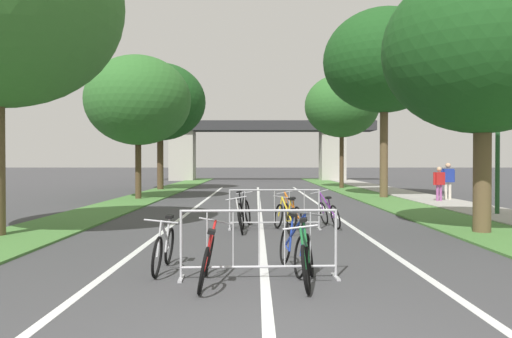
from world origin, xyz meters
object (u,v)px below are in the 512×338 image
Objects in this scene: bicycle_silver_2 at (164,249)px; bicycle_purple_8 at (329,214)px; bicycle_blue_0 at (293,247)px; pedestrian_with_backpack at (448,178)px; crowd_barrier_nearest at (259,244)px; bicycle_green_4 at (307,259)px; tree_right_oak_near at (384,61)px; bicycle_yellow_5 at (285,217)px; bicycle_orange_6 at (293,214)px; pedestrian_in_red_jacket at (439,181)px; lamppost_with_sign at (498,108)px; bicycle_red_7 at (207,260)px; bicycle_black_3 at (244,213)px; tree_right_pine_far at (483,50)px; bicycle_white_1 at (239,218)px; tree_right_pine_near at (341,106)px; tree_left_oak_mid at (138,100)px; crowd_barrier_second at (274,209)px; tree_left_maple_mid at (160,102)px.

bicycle_purple_8 is (3.46, 5.34, 0.01)m from bicycle_silver_2.
bicycle_blue_0 is 0.97× the size of pedestrian_with_backpack.
pedestrian_with_backpack is at bearing 59.79° from crowd_barrier_nearest.
bicycle_green_4 is at bearing -111.28° from bicycle_purple_8.
tree_right_oak_near is 14.23m from bicycle_yellow_5.
pedestrian_with_backpack is (7.63, 8.92, 0.69)m from bicycle_orange_6.
bicycle_purple_8 is at bearing 37.62° from pedestrian_in_red_jacket.
lamppost_with_sign reaches higher than bicycle_silver_2.
bicycle_yellow_5 is 1.00× the size of pedestrian_with_backpack.
bicycle_red_7 is (-6.93, -16.98, -6.30)m from tree_right_oak_near.
bicycle_black_3 is 1.04× the size of bicycle_green_4.
tree_right_pine_far is 3.82× the size of pedestrian_with_backpack.
bicycle_white_1 is at bearing -135.20° from pedestrian_with_backpack.
bicycle_silver_2 is at bearing -106.17° from tree_right_pine_near.
pedestrian_in_red_jacket is (7.21, 14.33, 0.58)m from bicycle_green_4.
bicycle_blue_0 is at bearing -72.30° from bicycle_green_4.
tree_left_oak_mid is 12.56m from crowd_barrier_second.
bicycle_white_1 is at bearing 168.37° from bicycle_yellow_5.
lamppost_with_sign is at bearing -138.55° from bicycle_silver_2.
bicycle_white_1 is 0.91m from bicycle_black_3.
pedestrian_in_red_jacket is 1.03m from pedestrian_with_backpack.
crowd_barrier_second is (-5.74, -11.13, -6.13)m from tree_right_oak_near.
crowd_barrier_nearest is at bearing 34.57° from bicycle_blue_0.
bicycle_silver_2 is (4.52, -23.05, -5.16)m from tree_left_maple_mid.
bicycle_black_3 reaches higher than bicycle_orange_6.
lamppost_with_sign reaches higher than pedestrian_with_backpack.
bicycle_purple_8 is (1.37, 5.35, -0.01)m from bicycle_blue_0.
tree_right_pine_far is 2.72× the size of crowd_barrier_nearest.
tree_right_oak_near is 5.47× the size of bicycle_blue_0.
tree_right_pine_far reaches higher than pedestrian_with_backpack.
tree_right_pine_near is 21.04m from crowd_barrier_second.
bicycle_black_3 is 1.03× the size of pedestrian_with_backpack.
crowd_barrier_nearest is 6.20m from bicycle_purple_8.
tree_right_pine_near reaches higher than pedestrian_in_red_jacket.
pedestrian_in_red_jacket is (1.72, -2.64, -5.71)m from tree_right_oak_near.
tree_right_pine_far is at bearing -19.36° from bicycle_yellow_5.
bicycle_white_1 is at bearing 85.61° from bicycle_red_7.
pedestrian_in_red_jacket is (7.35, 13.43, 0.56)m from bicycle_blue_0.
crowd_barrier_second is (-5.19, -19.78, -4.94)m from tree_right_pine_near.
bicycle_orange_6 is 0.98m from bicycle_purple_8.
lamppost_with_sign reaches higher than bicycle_orange_6.
crowd_barrier_nearest is 17.06m from pedestrian_with_backpack.
crowd_barrier_second is (0.44, 5.48, 0.00)m from crowd_barrier_nearest.
lamppost_with_sign reaches higher than bicycle_yellow_5.
tree_left_oak_mid is 13.05m from bicycle_yellow_5.
bicycle_black_3 reaches higher than bicycle_white_1.
bicycle_white_1 is at bearing -161.57° from bicycle_orange_6.
tree_right_pine_near is 21.39m from bicycle_yellow_5.
tree_right_oak_near is (12.24, -7.00, 1.13)m from tree_left_maple_mid.
pedestrian_in_red_jacket is at bearing 52.34° from bicycle_black_3.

